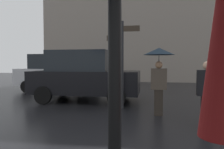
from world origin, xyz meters
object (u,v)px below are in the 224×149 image
at_px(street_signpost, 123,56).
at_px(pedestrian_with_umbrella, 159,64).
at_px(parked_car_left, 60,73).
at_px(parked_car_right, 85,76).
at_px(pedestrian_with_bag, 208,90).

bearing_deg(street_signpost, pedestrian_with_umbrella, -33.19).
bearing_deg(parked_car_left, parked_car_right, 114.86).
xyz_separation_m(pedestrian_with_umbrella, pedestrian_with_bag, (1.08, -1.01, -0.60)).
relative_size(pedestrian_with_bag, parked_car_right, 0.37).
relative_size(pedestrian_with_umbrella, street_signpost, 0.68).
bearing_deg(parked_car_right, pedestrian_with_umbrella, -19.36).
xyz_separation_m(parked_car_right, street_signpost, (1.69, -1.29, 0.74)).
relative_size(pedestrian_with_bag, street_signpost, 0.54).
xyz_separation_m(pedestrian_with_bag, street_signpost, (-2.22, 1.76, 0.87)).
xyz_separation_m(pedestrian_with_bag, parked_car_left, (-6.13, 5.81, 0.12)).
xyz_separation_m(pedestrian_with_umbrella, parked_car_right, (-2.82, 2.03, -0.47)).
bearing_deg(pedestrian_with_umbrella, parked_car_left, -47.75).
relative_size(pedestrian_with_umbrella, pedestrian_with_bag, 1.25).
relative_size(pedestrian_with_bag, parked_car_left, 0.34).
distance_m(pedestrian_with_umbrella, street_signpost, 1.38).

